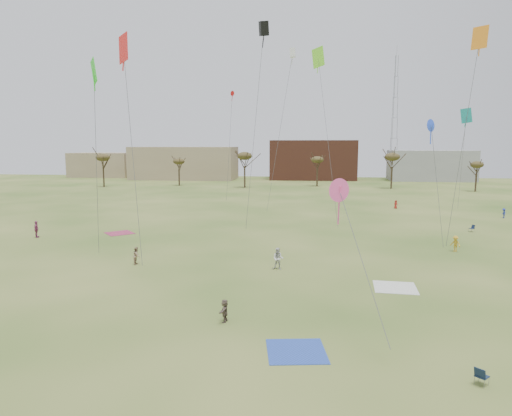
# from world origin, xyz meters

# --- Properties ---
(ground) EXTENTS (260.00, 260.00, 0.00)m
(ground) POSITION_xyz_m (0.00, 0.00, 0.00)
(ground) COLOR #2F5119
(ground) RESTS_ON ground
(spectator_fore_b) EXTENTS (0.69, 0.84, 1.58)m
(spectator_fore_b) POSITION_xyz_m (-10.98, 13.49, 0.79)
(spectator_fore_b) COLOR #9A7C62
(spectator_fore_b) RESTS_ON ground
(spectator_fore_c) EXTENTS (0.49, 1.32, 1.40)m
(spectator_fore_c) POSITION_xyz_m (-0.61, 1.13, 0.70)
(spectator_fore_c) COLOR brown
(spectator_fore_c) RESTS_ON ground
(flyer_mid_b) EXTENTS (1.17, 1.17, 1.62)m
(flyer_mid_b) POSITION_xyz_m (18.97, 22.07, 0.81)
(flyer_mid_b) COLOR gold
(flyer_mid_b) RESTS_ON ground
(spectator_mid_d) EXTENTS (0.78, 1.23, 1.94)m
(spectator_mid_d) POSITION_xyz_m (-27.02, 23.65, 0.97)
(spectator_mid_d) COLOR #943E6C
(spectator_mid_d) RESTS_ON ground
(spectator_mid_e) EXTENTS (1.00, 0.83, 1.89)m
(spectator_mid_e) POSITION_xyz_m (1.76, 13.32, 0.94)
(spectator_mid_e) COLOR silver
(spectator_mid_e) RESTS_ON ground
(flyer_far_b) EXTENTS (0.81, 0.68, 1.40)m
(flyer_far_b) POSITION_xyz_m (18.71, 53.69, 0.70)
(flyer_far_b) COLOR maroon
(flyer_far_b) RESTS_ON ground
(flyer_far_c) EXTENTS (0.57, 0.94, 1.43)m
(flyer_far_c) POSITION_xyz_m (32.61, 45.22, 0.71)
(flyer_far_c) COLOR navy
(flyer_far_c) RESTS_ON ground
(blanket_blue) EXTENTS (3.44, 3.44, 0.03)m
(blanket_blue) POSITION_xyz_m (3.85, -2.42, 0.00)
(blanket_blue) COLOR #2849B1
(blanket_blue) RESTS_ON ground
(blanket_cream) EXTENTS (3.31, 3.31, 0.03)m
(blanket_cream) POSITION_xyz_m (10.89, 9.26, 0.00)
(blanket_cream) COLOR silver
(blanket_cream) RESTS_ON ground
(blanket_plum) EXTENTS (4.23, 4.23, 0.03)m
(blanket_plum) POSITION_xyz_m (-18.56, 27.29, 0.00)
(blanket_plum) COLOR #9B2F50
(blanket_plum) RESTS_ON ground
(camp_chair_center) EXTENTS (0.74, 0.74, 0.87)m
(camp_chair_center) POSITION_xyz_m (12.18, -4.82, 0.26)
(camp_chair_center) COLOR #152339
(camp_chair_center) RESTS_ON ground
(camp_chair_right) EXTENTS (0.71, 0.68, 0.87)m
(camp_chair_right) POSITION_xyz_m (24.26, 33.34, 0.26)
(camp_chair_right) COLOR #16213C
(camp_chair_right) RESTS_ON ground
(kites_aloft) EXTENTS (49.18, 58.94, 23.83)m
(kites_aloft) POSITION_xyz_m (2.80, 29.58, 20.10)
(kites_aloft) COLOR orange
(kites_aloft) RESTS_ON ground
(tree_line) EXTENTS (117.44, 49.32, 8.91)m
(tree_line) POSITION_xyz_m (-2.85, 79.12, 7.09)
(tree_line) COLOR #3A2B1E
(tree_line) RESTS_ON ground
(building_tan) EXTENTS (32.00, 14.00, 10.00)m
(building_tan) POSITION_xyz_m (-35.00, 115.00, 5.00)
(building_tan) COLOR #937F60
(building_tan) RESTS_ON ground
(building_brick) EXTENTS (26.00, 16.00, 12.00)m
(building_brick) POSITION_xyz_m (5.00, 120.00, 6.00)
(building_brick) COLOR brown
(building_brick) RESTS_ON ground
(building_grey) EXTENTS (24.00, 12.00, 9.00)m
(building_grey) POSITION_xyz_m (40.00, 118.00, 4.50)
(building_grey) COLOR gray
(building_grey) RESTS_ON ground
(building_tan_west) EXTENTS (20.00, 12.00, 8.00)m
(building_tan_west) POSITION_xyz_m (-65.00, 122.00, 4.00)
(building_tan_west) COLOR #937F60
(building_tan_west) RESTS_ON ground
(radio_tower) EXTENTS (1.51, 1.72, 41.00)m
(radio_tower) POSITION_xyz_m (30.00, 125.00, 19.21)
(radio_tower) COLOR #9EA3A8
(radio_tower) RESTS_ON ground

